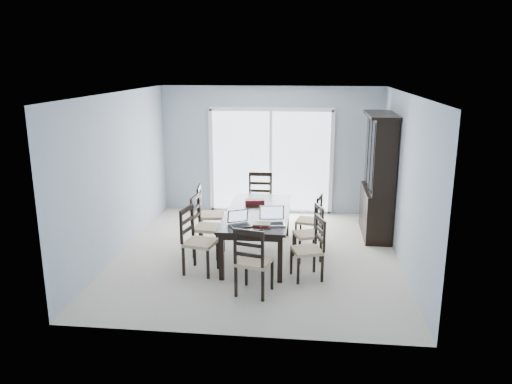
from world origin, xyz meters
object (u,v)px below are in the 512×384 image
game_box (255,202)px  laptop_dark (241,223)px  chair_left_mid (202,219)px  cell_phone (259,230)px  chair_right_near (313,242)px  chair_right_mid (313,227)px  laptop_silver (272,220)px  chair_right_far (313,214)px  hot_tub (262,179)px  china_hutch (378,177)px  chair_end_near (252,255)px  chair_left_far (206,208)px  dining_table (258,216)px  chair_left_near (194,233)px  chair_end_far (260,194)px

game_box → laptop_dark: bearing=-93.5°
chair_left_mid → cell_phone: size_ratio=11.29×
chair_right_near → cell_phone: 0.81m
chair_right_mid → laptop_silver: bearing=117.1°
cell_phone → chair_right_near: bearing=2.4°
chair_right_near → game_box: size_ratio=3.32×
chair_right_near → chair_right_far: 1.40m
cell_phone → hot_tub: hot_tub is taller
chair_left_mid → chair_right_near: size_ratio=1.09×
china_hutch → hot_tub: 3.36m
chair_right_far → hot_tub: bearing=34.0°
chair_right_near → chair_end_near: bearing=112.1°
chair_left_far → game_box: (0.88, -0.20, 0.19)m
dining_table → china_hutch: size_ratio=1.00×
dining_table → china_hutch: bearing=31.7°
dining_table → laptop_silver: bearing=-66.9°
dining_table → chair_right_mid: 0.88m
china_hutch → laptop_silver: bearing=-132.4°
dining_table → chair_right_mid: bearing=-3.6°
chair_left_far → chair_right_mid: 1.96m
hot_tub → chair_end_near: bearing=-85.9°
dining_table → chair_left_near: bearing=-139.2°
chair_left_far → cell_phone: size_ratio=11.19×
chair_left_mid → cell_phone: (1.00, -0.87, 0.15)m
chair_right_mid → chair_end_far: bearing=14.4°
chair_left_near → chair_left_mid: 0.68m
chair_left_far → hot_tub: (0.69, 3.01, -0.17)m
chair_right_near → cell_phone: (-0.77, -0.15, 0.20)m
chair_right_mid → chair_end_near: chair_end_near is taller
chair_end_near → chair_end_far: (-0.19, 2.95, 0.04)m
chair_right_far → laptop_dark: (-1.06, -1.40, 0.27)m
chair_left_far → hot_tub: size_ratio=0.66×
chair_end_near → chair_left_near: bearing=156.6°
chair_right_mid → hot_tub: size_ratio=0.59×
laptop_dark → hot_tub: 4.40m
china_hutch → chair_end_far: (-2.14, 0.23, -0.44)m
chair_right_near → chair_end_far: (-1.00, 2.26, 0.08)m
chair_left_near → laptop_silver: chair_left_near is taller
chair_right_far → laptop_silver: chair_right_far is taller
dining_table → chair_right_mid: (0.87, -0.05, -0.14)m
dining_table → game_box: (-0.10, 0.40, 0.12)m
chair_left_near → chair_left_far: 1.35m
chair_left_far → chair_right_near: chair_left_far is taller
china_hutch → chair_end_near: 3.39m
dining_table → chair_left_near: size_ratio=1.92×
china_hutch → chair_right_near: bearing=-119.4°
chair_right_mid → hot_tub: bearing=-0.9°
game_box → chair_right_near: bearing=-50.5°
dining_table → hot_tub: hot_tub is taller
laptop_dark → hot_tub: size_ratio=0.22×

